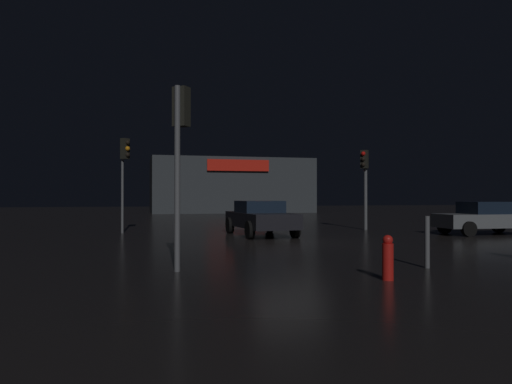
{
  "coord_description": "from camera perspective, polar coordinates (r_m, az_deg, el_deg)",
  "views": [
    {
      "loc": [
        -5.19,
        -15.99,
        1.63
      ],
      "look_at": [
        -0.62,
        2.33,
        1.79
      ],
      "focal_mm": 33.72,
      "sensor_mm": 36.0,
      "label": 1
    }
  ],
  "objects": [
    {
      "name": "bollard_kerb_a",
      "position": [
        11.6,
        19.64,
        -5.62
      ],
      "size": [
        0.11,
        0.11,
        1.18
      ],
      "primitive_type": "cylinder",
      "color": "#595B60",
      "rests_on": "ground"
    },
    {
      "name": "traffic_signal_main",
      "position": [
        23.72,
        12.79,
        2.02
      ],
      "size": [
        0.42,
        0.42,
        3.84
      ],
      "color": "#595B60",
      "rests_on": "ground"
    },
    {
      "name": "car_far",
      "position": [
        19.92,
        0.51,
        -3.02
      ],
      "size": [
        2.3,
        4.68,
        1.43
      ],
      "color": "black",
      "rests_on": "ground"
    },
    {
      "name": "fire_hydrant",
      "position": [
        9.73,
        15.37,
        -7.54
      ],
      "size": [
        0.22,
        0.22,
        0.88
      ],
      "color": "red",
      "rests_on": "ground"
    },
    {
      "name": "car_near",
      "position": [
        22.56,
        25.51,
        -2.77
      ],
      "size": [
        4.12,
        2.03,
        1.39
      ],
      "color": "slate",
      "rests_on": "ground"
    },
    {
      "name": "traffic_signal_cross_left",
      "position": [
        21.83,
        -15.33,
        3.54
      ],
      "size": [
        0.42,
        0.42,
        4.15
      ],
      "color": "#595B60",
      "rests_on": "ground"
    },
    {
      "name": "traffic_signal_opposite",
      "position": [
        10.7,
        -8.96,
        6.72
      ],
      "size": [
        0.41,
        0.43,
        4.02
      ],
      "color": "#595B60",
      "rests_on": "ground"
    },
    {
      "name": "ground_plane",
      "position": [
        16.89,
        3.98,
        -6.03
      ],
      "size": [
        120.0,
        120.0,
        0.0
      ],
      "primitive_type": "plane",
      "color": "black"
    },
    {
      "name": "store_building",
      "position": [
        49.15,
        -3.16,
        0.74
      ],
      "size": [
        15.75,
        8.68,
        5.34
      ],
      "color": "#33383D",
      "rests_on": "ground"
    }
  ]
}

